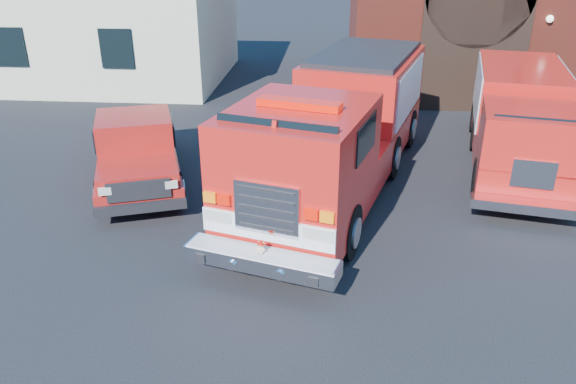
# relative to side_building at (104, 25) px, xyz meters

# --- Properties ---
(ground) EXTENTS (100.00, 100.00, 0.00)m
(ground) POSITION_rel_side_building_xyz_m (9.00, -13.00, -2.20)
(ground) COLOR black
(ground) RESTS_ON ground
(parking_stripe_mid) EXTENTS (0.12, 3.00, 0.01)m
(parking_stripe_mid) POSITION_rel_side_building_xyz_m (15.50, -9.00, -2.20)
(parking_stripe_mid) COLOR yellow
(parking_stripe_mid) RESTS_ON ground
(parking_stripe_far) EXTENTS (0.12, 3.00, 0.01)m
(parking_stripe_far) POSITION_rel_side_building_xyz_m (15.50, -6.00, -2.20)
(parking_stripe_far) COLOR yellow
(parking_stripe_far) RESTS_ON ground
(side_building) EXTENTS (10.20, 8.20, 4.35)m
(side_building) POSITION_rel_side_building_xyz_m (0.00, 0.00, 0.00)
(side_building) COLOR beige
(side_building) RESTS_ON ground
(fire_engine) EXTENTS (5.20, 9.94, 2.95)m
(fire_engine) POSITION_rel_side_building_xyz_m (9.97, -10.90, -0.68)
(fire_engine) COLOR black
(fire_engine) RESTS_ON ground
(pickup_truck) EXTENTS (3.59, 5.71, 1.76)m
(pickup_truck) POSITION_rel_side_building_xyz_m (4.89, -10.87, -1.37)
(pickup_truck) COLOR black
(pickup_truck) RESTS_ON ground
(secondary_truck) EXTENTS (3.72, 7.77, 2.42)m
(secondary_truck) POSITION_rel_side_building_xyz_m (14.77, -9.02, -0.88)
(secondary_truck) COLOR black
(secondary_truck) RESTS_ON ground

